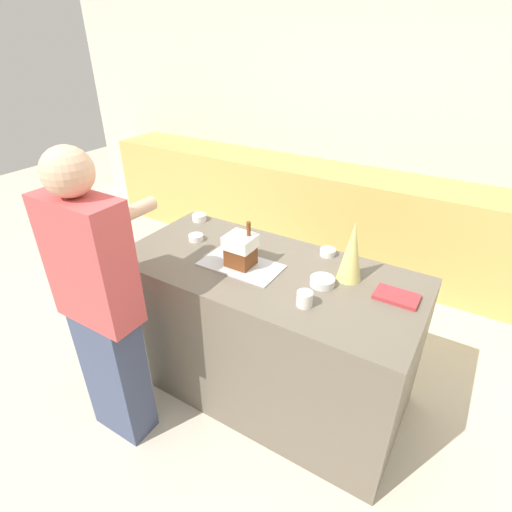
% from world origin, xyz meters
% --- Properties ---
extents(ground_plane, '(12.00, 12.00, 0.00)m').
position_xyz_m(ground_plane, '(0.00, 0.00, 0.00)').
color(ground_plane, beige).
extents(wall_back, '(8.00, 0.05, 2.60)m').
position_xyz_m(wall_back, '(0.00, 2.23, 1.30)').
color(wall_back, beige).
rests_on(wall_back, ground_plane).
extents(back_cabinet_block, '(6.00, 0.60, 0.94)m').
position_xyz_m(back_cabinet_block, '(0.00, 1.90, 0.47)').
color(back_cabinet_block, tan).
rests_on(back_cabinet_block, ground_plane).
extents(kitchen_island, '(1.75, 0.82, 0.93)m').
position_xyz_m(kitchen_island, '(0.00, 0.00, 0.47)').
color(kitchen_island, '#6B6051').
rests_on(kitchen_island, ground_plane).
extents(baking_tray, '(0.47, 0.26, 0.01)m').
position_xyz_m(baking_tray, '(-0.14, -0.05, 0.93)').
color(baking_tray, silver).
rests_on(baking_tray, kitchen_island).
extents(gingerbread_house, '(0.16, 0.15, 0.27)m').
position_xyz_m(gingerbread_house, '(-0.14, -0.05, 1.04)').
color(gingerbread_house, brown).
rests_on(gingerbread_house, baking_tray).
extents(decorative_tree, '(0.13, 0.13, 0.34)m').
position_xyz_m(decorative_tree, '(0.44, 0.14, 1.10)').
color(decorative_tree, '#DBD675').
rests_on(decorative_tree, kitchen_island).
extents(candy_bowl_near_tray_left, '(0.09, 0.09, 0.04)m').
position_xyz_m(candy_bowl_near_tray_left, '(0.24, 0.33, 0.95)').
color(candy_bowl_near_tray_left, silver).
rests_on(candy_bowl_near_tray_left, kitchen_island).
extents(candy_bowl_behind_tray, '(0.09, 0.09, 0.04)m').
position_xyz_m(candy_bowl_behind_tray, '(-0.56, 0.06, 0.95)').
color(candy_bowl_behind_tray, white).
rests_on(candy_bowl_behind_tray, kitchen_island).
extents(candy_bowl_center_rear, '(0.13, 0.13, 0.04)m').
position_xyz_m(candy_bowl_center_rear, '(0.34, 0.01, 0.95)').
color(candy_bowl_center_rear, silver).
rests_on(candy_bowl_center_rear, kitchen_island).
extents(candy_bowl_far_right, '(0.10, 0.10, 0.04)m').
position_xyz_m(candy_bowl_far_right, '(-0.74, 0.32, 0.96)').
color(candy_bowl_far_right, white).
rests_on(candy_bowl_far_right, kitchen_island).
extents(cookbook, '(0.22, 0.14, 0.02)m').
position_xyz_m(cookbook, '(0.71, 0.09, 0.94)').
color(cookbook, '#B23338').
rests_on(cookbook, kitchen_island).
extents(mug, '(0.08, 0.08, 0.08)m').
position_xyz_m(mug, '(0.33, -0.20, 0.97)').
color(mug, white).
rests_on(mug, kitchen_island).
extents(person, '(0.45, 0.56, 1.71)m').
position_xyz_m(person, '(-0.57, -0.70, 0.88)').
color(person, '#424C6B').
rests_on(person, ground_plane).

